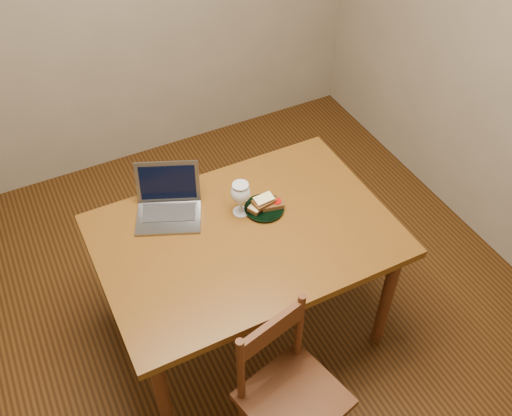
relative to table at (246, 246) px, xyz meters
name	(u,v)px	position (x,y,z in m)	size (l,w,h in m)	color
floor	(236,320)	(-0.03, 0.07, -0.66)	(3.20, 3.20, 0.02)	black
table	(246,246)	(0.00, 0.00, 0.00)	(1.30, 0.90, 0.74)	#42230B
chair	(290,389)	(-0.10, -0.61, -0.21)	(0.46, 0.44, 0.41)	#3B200C
plate	(264,208)	(0.14, 0.09, 0.09)	(0.19, 0.19, 0.02)	black
sandwich_cheese	(257,206)	(0.11, 0.10, 0.12)	(0.09, 0.05, 0.03)	#381E0C
sandwich_tomato	(272,204)	(0.18, 0.08, 0.12)	(0.10, 0.06, 0.03)	#381E0C
sandwich_top	(264,201)	(0.14, 0.10, 0.14)	(0.10, 0.06, 0.03)	#381E0C
milk_glass	(241,199)	(0.04, 0.13, 0.17)	(0.09, 0.09, 0.17)	white
laptop	(168,201)	(-0.25, 0.29, 0.14)	(0.37, 0.36, 0.21)	slate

